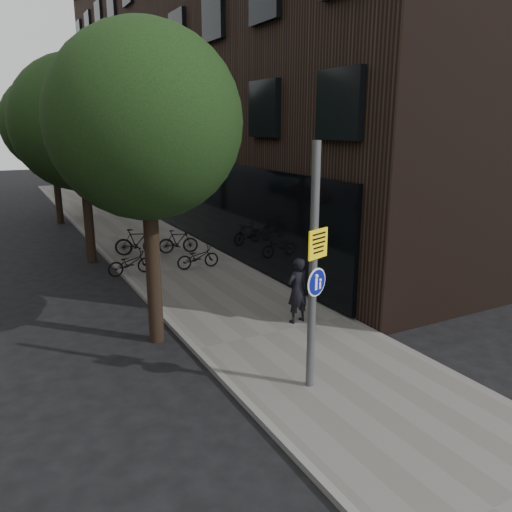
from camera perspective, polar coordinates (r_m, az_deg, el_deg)
ground at (r=10.44m, az=11.08°, el=-15.67°), size 120.00×120.00×0.00m
sidewalk at (r=18.67m, az=-7.92°, el=-1.49°), size 4.50×60.00×0.12m
curb_edge at (r=18.06m, az=-14.62°, el=-2.38°), size 0.15×60.00×0.13m
building_right_dark_brick at (r=32.46m, az=-1.84°, el=21.41°), size 12.00×40.00×18.00m
street_tree_near at (r=11.98m, az=-12.36°, el=13.80°), size 4.40×4.40×7.50m
street_tree_mid at (r=20.28m, az=-19.27°, el=13.61°), size 5.00×5.00×7.80m
street_tree_far at (r=29.20m, az=-22.26°, el=13.46°), size 5.00×5.00×7.80m
signpost at (r=9.58m, az=6.53°, el=-1.52°), size 0.54×0.22×4.85m
pedestrian at (r=13.24m, az=4.75°, el=-3.93°), size 0.70×0.51×1.77m
parked_bike_facade_near at (r=18.42m, az=-6.66°, el=-0.13°), size 1.60×0.62×0.83m
parked_bike_facade_far at (r=20.73m, az=-8.88°, el=1.66°), size 1.67×0.88×0.97m
parked_bike_curb_near at (r=18.07m, az=-14.18°, el=-0.77°), size 1.65×0.70×0.84m
parked_bike_curb_far at (r=20.65m, az=-13.39°, el=1.55°), size 1.87×1.14×1.09m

